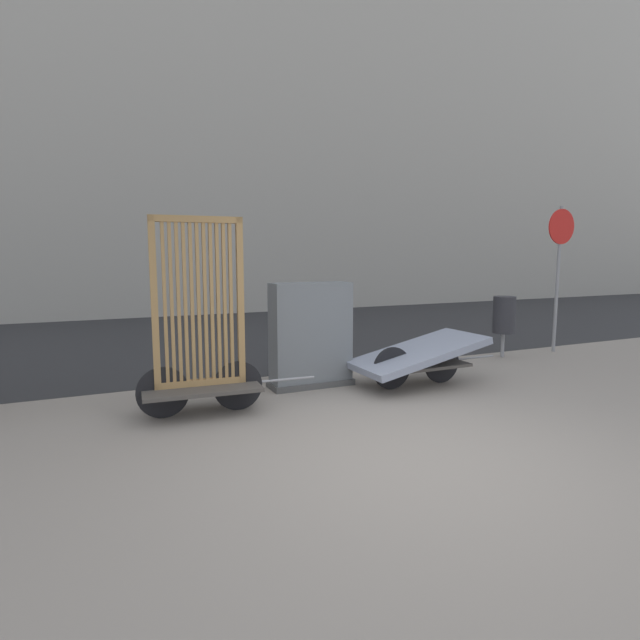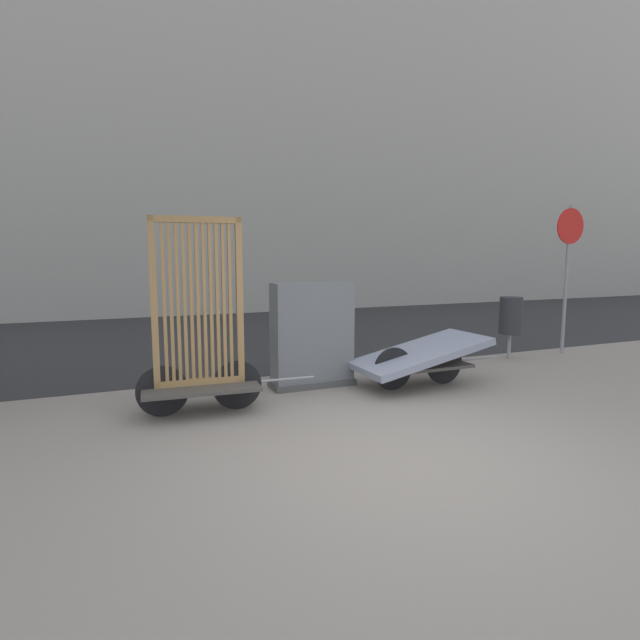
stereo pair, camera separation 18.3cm
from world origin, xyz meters
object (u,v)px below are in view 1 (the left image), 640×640
at_px(bike_cart_with_mattress, 418,356).
at_px(trash_bin, 504,315).
at_px(utility_cabinet, 311,338).
at_px(sign_post, 559,256).
at_px(bike_cart_with_bedframe, 200,345).

relative_size(bike_cart_with_mattress, trash_bin, 2.08).
distance_m(bike_cart_with_mattress, utility_cabinet, 1.46).
bearing_deg(bike_cart_with_mattress, utility_cabinet, 155.30).
xyz_separation_m(bike_cart_with_mattress, trash_bin, (2.50, 1.00, 0.32)).
bearing_deg(utility_cabinet, sign_post, 4.45).
height_order(trash_bin, sign_post, sign_post).
bearing_deg(sign_post, bike_cart_with_mattress, -165.22).
xyz_separation_m(bike_cart_with_bedframe, bike_cart_with_mattress, (2.88, 0.00, -0.37)).
distance_m(utility_cabinet, sign_post, 5.18).
distance_m(bike_cart_with_bedframe, trash_bin, 5.47).
relative_size(trash_bin, sign_post, 0.40).
distance_m(bike_cart_with_mattress, sign_post, 4.09).
relative_size(bike_cart_with_bedframe, trash_bin, 2.05).
height_order(bike_cart_with_mattress, sign_post, sign_post).
bearing_deg(bike_cart_with_bedframe, bike_cart_with_mattress, 3.82).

